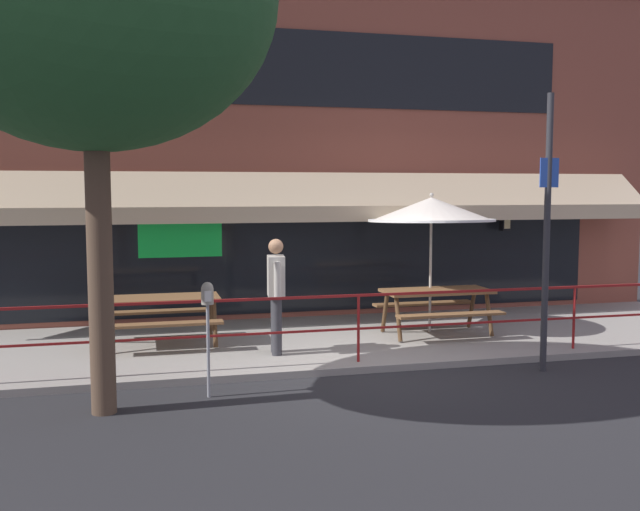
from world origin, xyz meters
TOP-DOWN VIEW (x-y plane):
  - ground_plane at (0.00, 0.00)m, footprint 120.00×120.00m
  - patio_deck at (0.00, 2.00)m, footprint 15.00×4.00m
  - restaurant_building at (0.00, 4.22)m, footprint 15.00×1.60m
  - patio_railing at (0.00, 0.30)m, footprint 13.84×0.04m
  - picnic_table_left at (-2.67, 2.07)m, footprint 1.80×1.42m
  - picnic_table_centre at (1.83, 1.77)m, footprint 1.80×1.42m
  - patio_umbrella_centre at (1.83, 2.05)m, footprint 2.14×2.14m
  - pedestrian_walking at (-1.03, 1.08)m, footprint 0.28×0.62m
  - parking_meter_near at (-2.19, -0.58)m, footprint 0.15×0.16m
  - street_sign_pole at (2.47, -0.45)m, footprint 0.28×0.09m

SIDE VIEW (x-z plane):
  - ground_plane at x=0.00m, z-range 0.00..0.00m
  - patio_deck at x=0.00m, z-range 0.00..0.10m
  - picnic_table_left at x=-2.67m, z-range 0.33..1.08m
  - picnic_table_centre at x=1.83m, z-range 0.33..1.08m
  - patio_railing at x=0.00m, z-range 0.32..1.28m
  - pedestrian_walking at x=-1.03m, z-range 0.20..1.91m
  - parking_meter_near at x=-2.19m, z-range 0.44..1.86m
  - street_sign_pole at x=2.47m, z-range 0.06..3.89m
  - patio_umbrella_centre at x=1.83m, z-range 0.99..3.37m
  - restaurant_building at x=0.00m, z-range -0.02..6.81m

